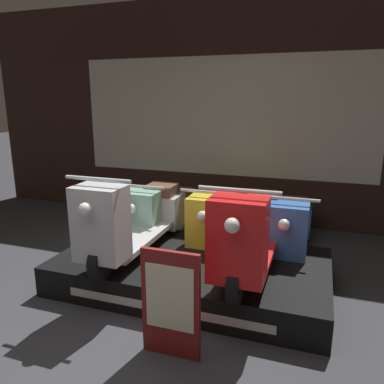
# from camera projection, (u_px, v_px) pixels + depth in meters

# --- Properties ---
(ground_plane) EXTENTS (30.00, 30.00, 0.00)m
(ground_plane) POSITION_uv_depth(u_px,v_px,m) (108.00, 346.00, 2.82)
(ground_plane) COLOR #38383D
(shop_wall_back) EXTENTS (7.92, 0.09, 3.20)m
(shop_wall_back) POSITION_uv_depth(u_px,v_px,m) (222.00, 114.00, 5.45)
(shop_wall_back) COLOR #331E19
(shop_wall_back) RESTS_ON ground_plane
(display_platform) EXTENTS (2.60, 1.40, 0.29)m
(display_platform) POSITION_uv_depth(u_px,v_px,m) (192.00, 271.00, 3.71)
(display_platform) COLOR black
(display_platform) RESTS_ON ground_plane
(scooter_display_left) EXTENTS (0.61, 1.74, 0.90)m
(scooter_display_left) POSITION_uv_depth(u_px,v_px,m) (135.00, 219.00, 3.73)
(scooter_display_left) COLOR black
(scooter_display_left) RESTS_ON display_platform
(scooter_display_right) EXTENTS (0.61, 1.74, 0.90)m
(scooter_display_right) POSITION_uv_depth(u_px,v_px,m) (252.00, 232.00, 3.36)
(scooter_display_right) COLOR black
(scooter_display_right) RESTS_ON display_platform
(scooter_backrow_0) EXTENTS (0.61, 1.74, 0.90)m
(scooter_backrow_0) POSITION_uv_depth(u_px,v_px,m) (162.00, 216.00, 4.77)
(scooter_backrow_0) COLOR black
(scooter_backrow_0) RESTS_ON ground_plane
(scooter_backrow_1) EXTENTS (0.61, 1.74, 0.90)m
(scooter_backrow_1) POSITION_uv_depth(u_px,v_px,m) (222.00, 223.00, 4.53)
(scooter_backrow_1) COLOR black
(scooter_backrow_1) RESTS_ON ground_plane
(scooter_backrow_2) EXTENTS (0.61, 1.74, 0.90)m
(scooter_backrow_2) POSITION_uv_depth(u_px,v_px,m) (289.00, 230.00, 4.28)
(scooter_backrow_2) COLOR black
(scooter_backrow_2) RESTS_ON ground_plane
(price_sign_board) EXTENTS (0.43, 0.04, 0.81)m
(price_sign_board) POSITION_uv_depth(u_px,v_px,m) (171.00, 304.00, 2.63)
(price_sign_board) COLOR maroon
(price_sign_board) RESTS_ON ground_plane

